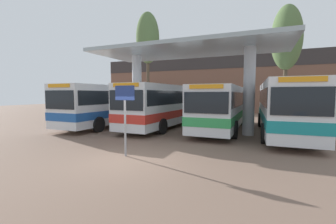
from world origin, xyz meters
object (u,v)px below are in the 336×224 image
object	(u,v)px
transit_bus_left_bay	(112,103)
parked_car_street	(152,105)
poplar_tree_behind_left	(148,39)
transit_bus_right_bay	(223,106)
transit_bus_center_bay	(168,104)
transit_bus_far_right_bay	(283,105)
info_sign_platform	(125,106)
poplar_tree_behind_right	(287,38)

from	to	relation	value
transit_bus_left_bay	parked_car_street	distance (m)	14.66
transit_bus_left_bay	poplar_tree_behind_left	world-z (taller)	poplar_tree_behind_left
transit_bus_left_bay	transit_bus_right_bay	distance (m)	8.98
transit_bus_center_bay	poplar_tree_behind_left	world-z (taller)	poplar_tree_behind_left
transit_bus_far_right_bay	info_sign_platform	bearing A→B (deg)	50.06
info_sign_platform	parked_car_street	world-z (taller)	info_sign_platform
transit_bus_left_bay	poplar_tree_behind_right	distance (m)	16.05
transit_bus_right_bay	transit_bus_center_bay	bearing A→B (deg)	-0.48
transit_bus_right_bay	parked_car_street	distance (m)	17.92
transit_bus_left_bay	parked_car_street	size ratio (longest dim) A/B	2.26
transit_bus_right_bay	poplar_tree_behind_right	distance (m)	9.15
parked_car_street	transit_bus_right_bay	bearing A→B (deg)	-49.00
transit_bus_right_bay	info_sign_platform	world-z (taller)	transit_bus_right_bay
transit_bus_right_bay	transit_bus_far_right_bay	xyz separation A→B (m)	(3.94, -0.52, 0.11)
parked_car_street	poplar_tree_behind_left	bearing A→B (deg)	-68.99
transit_bus_center_bay	transit_bus_far_right_bay	distance (m)	8.33
poplar_tree_behind_left	transit_bus_center_bay	bearing A→B (deg)	-49.84
poplar_tree_behind_left	transit_bus_left_bay	bearing A→B (deg)	-86.29
poplar_tree_behind_left	parked_car_street	bearing A→B (deg)	114.07
poplar_tree_behind_left	parked_car_street	size ratio (longest dim) A/B	2.51
transit_bus_left_bay	transit_bus_center_bay	bearing A→B (deg)	-162.83
transit_bus_right_bay	parked_car_street	bearing A→B (deg)	-46.14
poplar_tree_behind_right	poplar_tree_behind_left	bearing A→B (deg)	178.80
transit_bus_far_right_bay	info_sign_platform	size ratio (longest dim) A/B	3.87
info_sign_platform	parked_car_street	bearing A→B (deg)	114.51
poplar_tree_behind_right	transit_bus_left_bay	bearing A→B (deg)	-152.44
transit_bus_far_right_bay	parked_car_street	distance (m)	21.18
transit_bus_center_bay	transit_bus_far_right_bay	world-z (taller)	transit_bus_far_right_bay
parked_car_street	transit_bus_left_bay	bearing A→B (deg)	-78.92
transit_bus_right_bay	poplar_tree_behind_right	world-z (taller)	poplar_tree_behind_right
transit_bus_far_right_bay	parked_car_street	world-z (taller)	transit_bus_far_right_bay
transit_bus_center_bay	parked_car_street	world-z (taller)	transit_bus_center_bay
info_sign_platform	poplar_tree_behind_right	bearing A→B (deg)	64.40
transit_bus_right_bay	poplar_tree_behind_left	xyz separation A→B (m)	(-9.35, 5.91, 6.99)
transit_bus_center_bay	transit_bus_right_bay	world-z (taller)	transit_bus_center_bay
transit_bus_center_bay	parked_car_street	size ratio (longest dim) A/B	2.52
transit_bus_right_bay	transit_bus_left_bay	bearing A→B (deg)	8.35
transit_bus_far_right_bay	poplar_tree_behind_right	size ratio (longest dim) A/B	1.11
parked_car_street	info_sign_platform	bearing A→B (deg)	-68.54
transit_bus_far_right_bay	poplar_tree_behind_left	xyz separation A→B (m)	(-13.28, 6.43, 6.88)
transit_bus_left_bay	transit_bus_center_bay	distance (m)	4.70
poplar_tree_behind_left	transit_bus_far_right_bay	bearing A→B (deg)	-25.84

